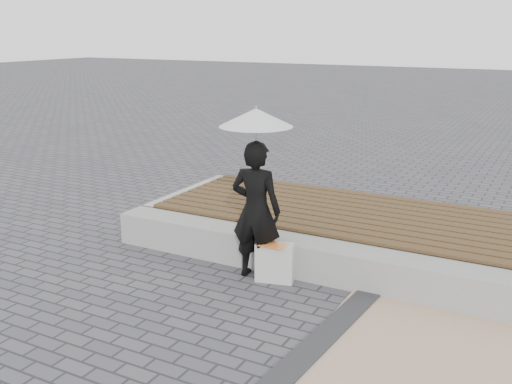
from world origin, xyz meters
TOP-DOWN VIEW (x-y plane):
  - ground at (0.00, 0.00)m, footprint 80.00×80.00m
  - edging_band at (0.75, -0.50)m, footprint 0.61×5.20m
  - seating_ledge at (0.00, 1.60)m, footprint 5.00×0.45m
  - timber_platform at (0.00, 2.80)m, footprint 5.00×2.00m
  - timber_decking at (0.00, 2.80)m, footprint 4.60×2.00m
  - woman at (-0.42, 1.26)m, footprint 0.61×0.43m
  - parasol at (-0.42, 1.26)m, footprint 0.80×0.80m
  - handbag at (-0.45, 1.44)m, footprint 0.35×0.20m
  - canvas_tote at (-0.17, 1.24)m, footprint 0.45×0.28m
  - magazine at (-0.17, 1.19)m, footprint 0.28×0.21m

SIDE VIEW (x-z plane):
  - ground at x=0.00m, z-range 0.00..0.00m
  - edging_band at x=0.75m, z-range 0.00..0.04m
  - seating_ledge at x=0.00m, z-range 0.00..0.40m
  - timber_platform at x=0.00m, z-range 0.00..0.40m
  - canvas_tote at x=-0.17m, z-range 0.00..0.44m
  - timber_decking at x=0.00m, z-range 0.40..0.44m
  - magazine at x=-0.17m, z-range 0.44..0.45m
  - handbag at x=-0.45m, z-range 0.40..0.64m
  - woman at x=-0.42m, z-range 0.00..1.58m
  - parasol at x=-0.42m, z-range 1.31..2.33m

